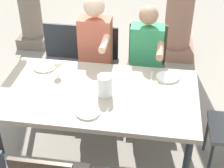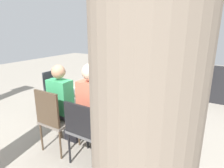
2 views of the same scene
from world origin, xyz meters
name	(u,v)px [view 1 (image 1 of 2)]	position (x,y,z in m)	size (l,w,h in m)	color
ground_plane	(99,152)	(0.00, 0.00, 0.00)	(16.00, 16.00, 0.00)	gray
dining_table	(98,98)	(0.00, 0.00, 0.68)	(1.77, 0.98, 0.74)	tan
chair_west_north	(61,58)	(-0.61, 0.91, 0.51)	(0.44, 0.44, 0.88)	#5B5E61
chair_mid_north	(98,60)	(-0.17, 0.91, 0.52)	(0.44, 0.44, 0.88)	#4F4F50
chair_east_north	(146,63)	(0.38, 0.92, 0.53)	(0.44, 0.44, 0.95)	#6A6158
diner_woman_green	(95,54)	(-0.16, 0.71, 0.71)	(0.35, 0.50, 1.33)	#3F3F4C
diner_man_white	(146,61)	(0.38, 0.71, 0.67)	(0.35, 0.49, 1.26)	#3F3F4C
plate_0	(45,67)	(-0.59, 0.32, 0.75)	(0.22, 0.22, 0.02)	white
wine_glass_0	(58,65)	(-0.42, 0.22, 0.85)	(0.07, 0.07, 0.15)	white
fork_0	(30,66)	(-0.74, 0.32, 0.74)	(0.02, 0.17, 0.01)	silver
spoon_0	(60,69)	(-0.44, 0.32, 0.74)	(0.02, 0.17, 0.01)	silver
plate_1	(88,112)	(-0.02, -0.30, 0.75)	(0.20, 0.20, 0.02)	white
fork_1	(70,111)	(-0.17, -0.30, 0.74)	(0.02, 0.17, 0.01)	silver
spoon_1	(106,115)	(0.13, -0.30, 0.74)	(0.02, 0.17, 0.01)	silver
plate_2	(168,77)	(0.61, 0.33, 0.75)	(0.22, 0.22, 0.02)	white
fork_2	(152,76)	(0.46, 0.33, 0.74)	(0.02, 0.17, 0.01)	silver
spoon_2	(184,79)	(0.76, 0.33, 0.74)	(0.02, 0.17, 0.01)	silver
water_pitcher	(105,87)	(0.07, -0.03, 0.83)	(0.13, 0.13, 0.19)	white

